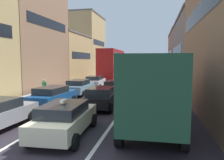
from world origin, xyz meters
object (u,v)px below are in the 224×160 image
object	(u,v)px
wagon_left_lane_second	(53,96)
sedan_left_lane_third	(79,87)
hatchback_centre_lane_third	(116,88)
coupe_centre_lane_fourth	(123,82)
removalist_box_truck	(151,89)
bus_far_queue_secondary	(124,68)
sedan_right_lane_behind_truck	(150,92)
sedan_left_lane_fourth	(95,82)
sedan_centre_lane_second	(101,97)
taxi_centre_lane_front	(65,118)
bus_mid_queue_primary	(112,64)
pedestrian_near_kerb	(44,87)

from	to	relation	value
wagon_left_lane_second	sedan_left_lane_third	distance (m)	5.48
wagon_left_lane_second	hatchback_centre_lane_third	world-z (taller)	same
sedan_left_lane_third	coupe_centre_lane_fourth	xyz separation A→B (m)	(3.43, 5.94, 0.00)
removalist_box_truck	hatchback_centre_lane_third	world-z (taller)	removalist_box_truck
hatchback_centre_lane_third	bus_far_queue_secondary	distance (m)	28.09
removalist_box_truck	sedan_right_lane_behind_truck	xyz separation A→B (m)	(-0.23, 6.95, -1.18)
coupe_centre_lane_fourth	sedan_left_lane_fourth	xyz separation A→B (m)	(-3.39, -0.63, 0.00)
sedan_centre_lane_second	taxi_centre_lane_front	bearing A→B (deg)	176.21
sedan_right_lane_behind_truck	bus_mid_queue_primary	size ratio (longest dim) A/B	0.42
sedan_centre_lane_second	bus_mid_queue_primary	xyz separation A→B (m)	(-3.40, 19.47, 2.03)
taxi_centre_lane_front	sedan_left_lane_third	distance (m)	11.28
sedan_centre_lane_second	sedan_left_lane_third	world-z (taller)	same
hatchback_centre_lane_third	bus_far_queue_secondary	world-z (taller)	bus_far_queue_secondary
hatchback_centre_lane_third	pedestrian_near_kerb	distance (m)	6.57
sedan_centre_lane_second	pedestrian_near_kerb	xyz separation A→B (m)	(-6.27, 3.20, 0.15)
taxi_centre_lane_front	sedan_centre_lane_second	size ratio (longest dim) A/B	1.01
hatchback_centre_lane_third	pedestrian_near_kerb	size ratio (longest dim) A/B	2.60
sedan_left_lane_third	pedestrian_near_kerb	bearing A→B (deg)	124.24
sedan_centre_lane_second	sedan_left_lane_fourth	world-z (taller)	same
coupe_centre_lane_fourth	sedan_centre_lane_second	bearing A→B (deg)	-178.93
hatchback_centre_lane_third	coupe_centre_lane_fourth	bearing A→B (deg)	2.44
taxi_centre_lane_front	pedestrian_near_kerb	size ratio (longest dim) A/B	2.65
sedan_centre_lane_second	sedan_left_lane_fourth	bearing A→B (deg)	16.69
sedan_left_lane_third	sedan_left_lane_fourth	distance (m)	5.31
removalist_box_truck	pedestrian_near_kerb	world-z (taller)	removalist_box_truck
hatchback_centre_lane_third	bus_mid_queue_primary	size ratio (longest dim) A/B	0.41
sedan_left_lane_fourth	sedan_left_lane_third	bearing A→B (deg)	176.90
removalist_box_truck	sedan_left_lane_third	bearing A→B (deg)	36.67
bus_far_queue_secondary	sedan_right_lane_behind_truck	bearing A→B (deg)	-165.63
taxi_centre_lane_front	sedan_right_lane_behind_truck	distance (m)	9.31
sedan_left_lane_third	sedan_left_lane_fourth	xyz separation A→B (m)	(0.04, 5.31, 0.00)
taxi_centre_lane_front	hatchback_centre_lane_third	distance (m)	10.72
sedan_left_lane_fourth	hatchback_centre_lane_third	bearing A→B (deg)	-148.57
taxi_centre_lane_front	bus_far_queue_secondary	bearing A→B (deg)	1.86
taxi_centre_lane_front	pedestrian_near_kerb	world-z (taller)	same
wagon_left_lane_second	bus_far_queue_secondary	distance (m)	33.33
sedan_centre_lane_second	pedestrian_near_kerb	bearing A→B (deg)	60.68
sedan_right_lane_behind_truck	sedan_left_lane_third	bearing A→B (deg)	71.04
coupe_centre_lane_fourth	bus_mid_queue_primary	xyz separation A→B (m)	(-3.22, 8.47, 2.03)
sedan_left_lane_fourth	bus_mid_queue_primary	xyz separation A→B (m)	(0.17, 9.10, 2.03)
sedan_centre_lane_second	removalist_box_truck	bearing A→B (deg)	-140.57
bus_far_queue_secondary	pedestrian_near_kerb	distance (m)	29.83
pedestrian_near_kerb	hatchback_centre_lane_third	bearing A→B (deg)	122.58
removalist_box_truck	taxi_centre_lane_front	size ratio (longest dim) A/B	1.77
sedan_left_lane_third	wagon_left_lane_second	bearing A→B (deg)	-179.87
sedan_centre_lane_second	wagon_left_lane_second	distance (m)	3.55
taxi_centre_lane_front	sedan_left_lane_fourth	world-z (taller)	taxi_centre_lane_front
wagon_left_lane_second	bus_mid_queue_primary	xyz separation A→B (m)	(0.13, 19.89, 2.03)
sedan_left_lane_third	sedan_right_lane_behind_truck	size ratio (longest dim) A/B	0.99
bus_far_queue_secondary	pedestrian_near_kerb	world-z (taller)	bus_far_queue_secondary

